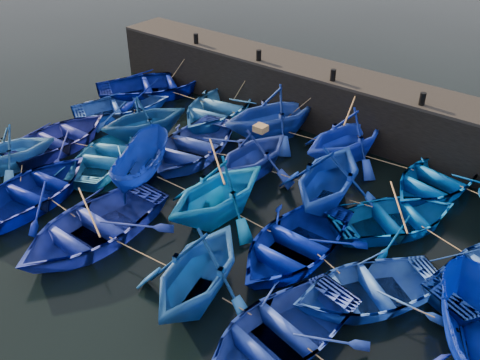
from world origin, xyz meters
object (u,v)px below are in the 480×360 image
Objects in this scene: boat_0 at (154,85)px; wooden_crate at (261,128)px; boat_20 at (7,149)px; boat_8 at (192,145)px; boat_13 at (60,137)px.

wooden_crate is at bearing -165.31° from boat_0.
boat_8 is at bearing 68.18° from boat_20.
boat_8 is (5.94, -3.48, -0.05)m from boat_0.
boat_0 is at bearing 136.93° from boat_8.
wooden_crate reaches higher than boat_20.
wooden_crate reaches higher than boat_8.
boat_20 is 7.96× the size of wooden_crate.
boat_0 reaches higher than boat_8.
boat_20 is (-0.00, -2.40, 0.47)m from boat_13.
boat_8 is 1.44× the size of boat_20.
boat_20 is at bearing 129.11° from boat_0.
wooden_crate is (3.26, 0.40, 1.67)m from boat_8.
boat_0 is 6.56m from boat_13.
boat_8 is at bearing -151.34° from boat_13.
boat_13 is 9.12m from wooden_crate.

